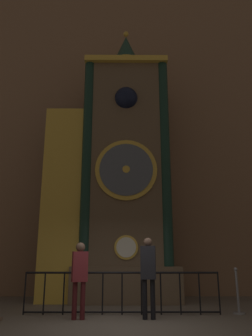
{
  "coord_description": "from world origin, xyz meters",
  "views": [
    {
      "loc": [
        0.07,
        -6.89,
        1.35
      ],
      "look_at": [
        0.14,
        3.86,
        4.25
      ],
      "focal_mm": 35.0,
      "sensor_mm": 36.0,
      "label": 1
    }
  ],
  "objects_px": {
    "visitor_near": "(80,272)",
    "clock_tower": "(113,176)",
    "stanchion_post": "(238,298)",
    "visitor_far": "(148,269)"
  },
  "relations": [
    {
      "from": "visitor_near",
      "to": "stanchion_post",
      "type": "height_order",
      "value": "visitor_near"
    },
    {
      "from": "clock_tower",
      "to": "visitor_far",
      "type": "bearing_deg",
      "value": -72.44
    },
    {
      "from": "clock_tower",
      "to": "visitor_far",
      "type": "height_order",
      "value": "clock_tower"
    },
    {
      "from": "visitor_near",
      "to": "visitor_far",
      "type": "distance_m",
      "value": 1.57
    },
    {
      "from": "clock_tower",
      "to": "stanchion_post",
      "type": "xyz_separation_m",
      "value": [
        3.16,
        -2.16,
        -3.6
      ]
    },
    {
      "from": "clock_tower",
      "to": "stanchion_post",
      "type": "height_order",
      "value": "clock_tower"
    },
    {
      "from": "visitor_near",
      "to": "stanchion_post",
      "type": "distance_m",
      "value": 3.93
    },
    {
      "from": "visitor_near",
      "to": "clock_tower",
      "type": "bearing_deg",
      "value": 60.35
    },
    {
      "from": "visitor_near",
      "to": "visitor_far",
      "type": "bearing_deg",
      "value": -16.53
    },
    {
      "from": "clock_tower",
      "to": "stanchion_post",
      "type": "distance_m",
      "value": 5.26
    }
  ]
}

